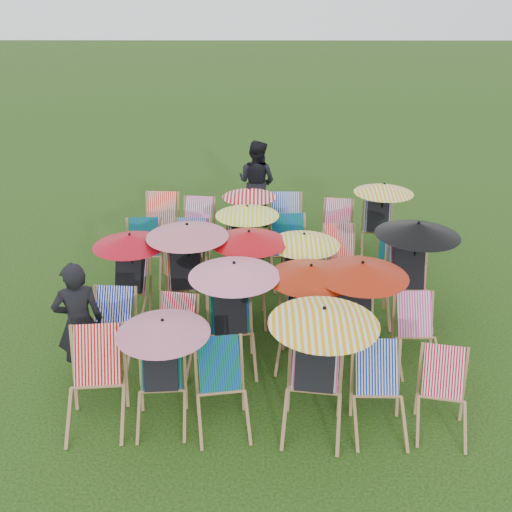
{
  "coord_description": "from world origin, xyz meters",
  "views": [
    {
      "loc": [
        -0.11,
        -7.34,
        4.48
      ],
      "look_at": [
        -0.16,
        0.26,
        0.9
      ],
      "focal_mm": 40.0,
      "sensor_mm": 36.0,
      "label": 1
    }
  ],
  "objects_px": {
    "deckchair_0": "(95,384)",
    "person_rear": "(257,182)",
    "deckchair_5": "(443,397)",
    "deckchair_29": "(379,217)",
    "person_left": "(79,323)"
  },
  "relations": [
    {
      "from": "deckchair_0",
      "to": "person_rear",
      "type": "distance_m",
      "value": 6.38
    },
    {
      "from": "deckchair_5",
      "to": "deckchair_29",
      "type": "distance_m",
      "value": 4.78
    },
    {
      "from": "person_rear",
      "to": "deckchair_29",
      "type": "bearing_deg",
      "value": 177.15
    },
    {
      "from": "deckchair_5",
      "to": "person_left",
      "type": "distance_m",
      "value": 4.32
    },
    {
      "from": "deckchair_5",
      "to": "deckchair_29",
      "type": "relative_size",
      "value": 0.68
    },
    {
      "from": "deckchair_0",
      "to": "person_left",
      "type": "relative_size",
      "value": 0.62
    },
    {
      "from": "deckchair_29",
      "to": "person_rear",
      "type": "relative_size",
      "value": 0.74
    },
    {
      "from": "deckchair_0",
      "to": "person_left",
      "type": "distance_m",
      "value": 0.92
    },
    {
      "from": "person_left",
      "to": "deckchair_0",
      "type": "bearing_deg",
      "value": 95.73
    },
    {
      "from": "deckchair_0",
      "to": "person_rear",
      "type": "height_order",
      "value": "person_rear"
    },
    {
      "from": "deckchair_0",
      "to": "deckchair_29",
      "type": "bearing_deg",
      "value": 43.7
    },
    {
      "from": "deckchair_5",
      "to": "person_rear",
      "type": "distance_m",
      "value": 6.58
    },
    {
      "from": "deckchair_29",
      "to": "person_left",
      "type": "relative_size",
      "value": 0.8
    },
    {
      "from": "deckchair_29",
      "to": "deckchair_5",
      "type": "bearing_deg",
      "value": -85.17
    },
    {
      "from": "deckchair_5",
      "to": "deckchair_29",
      "type": "height_order",
      "value": "deckchair_29"
    }
  ]
}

